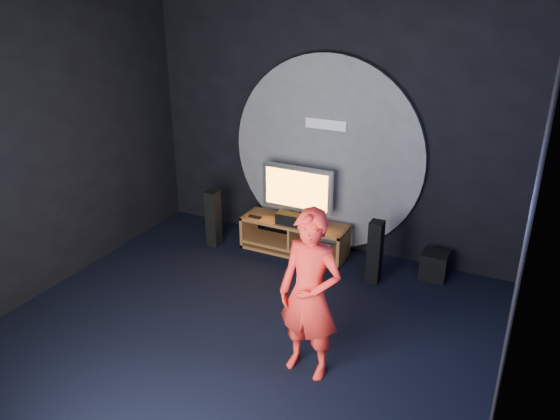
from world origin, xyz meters
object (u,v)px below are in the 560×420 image
Objects in this scene: tv at (297,191)px; tower_speaker_left at (214,219)px; media_console at (295,239)px; tower_speaker_right at (375,252)px; player at (310,295)px; subwoofer at (434,265)px.

tower_speaker_left is (-1.08, -0.37, -0.46)m from tv.
tv is (-0.01, 0.07, 0.66)m from media_console.
tower_speaker_right is 1.91m from player.
tower_speaker_right is at bearing -13.07° from media_console.
tv is 2.48m from player.
tower_speaker_right is (2.28, 0.02, 0.00)m from tower_speaker_left.
media_console is at bearing 166.93° from tower_speaker_right.
tv is at bearing 121.96° from player.
subwoofer is 0.21× the size of player.
player is (1.14, -2.21, -0.04)m from tv.
media_console is 1.84m from subwoofer.
media_console reaches higher than subwoofer.
tower_speaker_right is 0.49× the size of player.
tower_speaker_left reaches higher than subwoofer.
media_console is at bearing 122.54° from player.
player is at bearing -107.20° from subwoofer.
tower_speaker_left is (-1.09, -0.30, 0.20)m from media_console.
media_console is at bearing 15.39° from tower_speaker_left.
tv is at bearing 18.73° from tower_speaker_left.
tower_speaker_right reaches higher than media_console.
tv reaches higher than tower_speaker_left.
media_console is at bearing -84.13° from tv.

